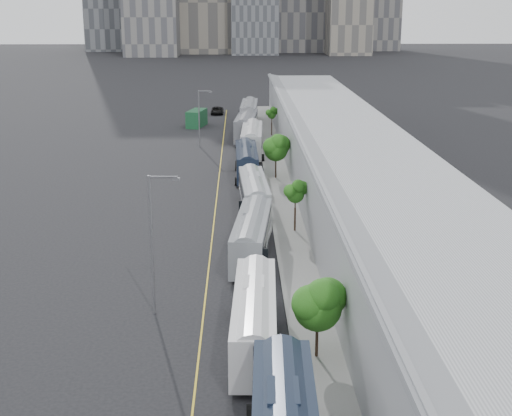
{
  "coord_description": "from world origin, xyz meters",
  "views": [
    {
      "loc": [
        0.95,
        -6.51,
        19.76
      ],
      "look_at": [
        2.38,
        52.78,
        3.0
      ],
      "focal_mm": 50.0,
      "sensor_mm": 36.0,
      "label": 1
    }
  ],
  "objects_px": {
    "bus_5": "(247,164)",
    "shipping_container": "(197,118)",
    "bus_6": "(252,142)",
    "bus_3": "(252,240)",
    "street_lamp_far": "(200,114)",
    "bus_2": "(255,323)",
    "bus_4": "(254,197)",
    "street_lamp_near": "(154,236)",
    "bus_8": "(249,114)",
    "bus_7": "(246,128)",
    "suv": "(217,111)"
  },
  "relations": [
    {
      "from": "bus_5",
      "to": "shipping_container",
      "type": "height_order",
      "value": "bus_5"
    },
    {
      "from": "shipping_container",
      "to": "bus_6",
      "type": "bearing_deg",
      "value": -57.01
    },
    {
      "from": "bus_3",
      "to": "street_lamp_far",
      "type": "height_order",
      "value": "street_lamp_far"
    },
    {
      "from": "bus_5",
      "to": "street_lamp_far",
      "type": "height_order",
      "value": "street_lamp_far"
    },
    {
      "from": "bus_2",
      "to": "bus_5",
      "type": "height_order",
      "value": "same"
    },
    {
      "from": "bus_4",
      "to": "street_lamp_near",
      "type": "height_order",
      "value": "street_lamp_near"
    },
    {
      "from": "bus_6",
      "to": "bus_4",
      "type": "bearing_deg",
      "value": -88.5
    },
    {
      "from": "bus_8",
      "to": "street_lamp_near",
      "type": "relative_size",
      "value": 1.44
    },
    {
      "from": "bus_7",
      "to": "street_lamp_far",
      "type": "relative_size",
      "value": 1.71
    },
    {
      "from": "bus_3",
      "to": "bus_5",
      "type": "height_order",
      "value": "bus_3"
    },
    {
      "from": "shipping_container",
      "to": "bus_8",
      "type": "bearing_deg",
      "value": 30.26
    },
    {
      "from": "bus_4",
      "to": "bus_7",
      "type": "relative_size",
      "value": 0.88
    },
    {
      "from": "bus_2",
      "to": "street_lamp_near",
      "type": "bearing_deg",
      "value": 144.44
    },
    {
      "from": "bus_7",
      "to": "suv",
      "type": "distance_m",
      "value": 27.34
    },
    {
      "from": "street_lamp_far",
      "to": "shipping_container",
      "type": "distance_m",
      "value": 18.68
    },
    {
      "from": "bus_5",
      "to": "street_lamp_near",
      "type": "bearing_deg",
      "value": -99.85
    },
    {
      "from": "bus_5",
      "to": "bus_7",
      "type": "height_order",
      "value": "bus_7"
    },
    {
      "from": "bus_5",
      "to": "street_lamp_far",
      "type": "distance_m",
      "value": 20.67
    },
    {
      "from": "bus_7",
      "to": "bus_3",
      "type": "bearing_deg",
      "value": -85.31
    },
    {
      "from": "bus_5",
      "to": "suv",
      "type": "distance_m",
      "value": 52.5
    },
    {
      "from": "bus_7",
      "to": "shipping_container",
      "type": "height_order",
      "value": "bus_7"
    },
    {
      "from": "bus_2",
      "to": "shipping_container",
      "type": "bearing_deg",
      "value": 97.9
    },
    {
      "from": "bus_5",
      "to": "bus_8",
      "type": "bearing_deg",
      "value": 88.03
    },
    {
      "from": "bus_7",
      "to": "street_lamp_near",
      "type": "xyz_separation_m",
      "value": [
        -6.68,
        -65.28,
        3.73
      ]
    },
    {
      "from": "bus_8",
      "to": "street_lamp_near",
      "type": "bearing_deg",
      "value": -92.51
    },
    {
      "from": "street_lamp_near",
      "to": "suv",
      "type": "height_order",
      "value": "street_lamp_near"
    },
    {
      "from": "bus_5",
      "to": "bus_6",
      "type": "distance_m",
      "value": 13.42
    },
    {
      "from": "street_lamp_near",
      "to": "street_lamp_far",
      "type": "bearing_deg",
      "value": 90.04
    },
    {
      "from": "bus_8",
      "to": "shipping_container",
      "type": "distance_m",
      "value": 9.49
    },
    {
      "from": "bus_6",
      "to": "bus_8",
      "type": "distance_m",
      "value": 27.14
    },
    {
      "from": "bus_4",
      "to": "bus_7",
      "type": "xyz_separation_m",
      "value": [
        -0.31,
        40.82,
        0.19
      ]
    },
    {
      "from": "bus_3",
      "to": "bus_7",
      "type": "bearing_deg",
      "value": 95.63
    },
    {
      "from": "bus_2",
      "to": "bus_7",
      "type": "xyz_separation_m",
      "value": [
        0.27,
        70.27,
        0.16
      ]
    },
    {
      "from": "bus_5",
      "to": "street_lamp_far",
      "type": "xyz_separation_m",
      "value": [
        -6.48,
        19.36,
        3.24
      ]
    },
    {
      "from": "bus_3",
      "to": "bus_4",
      "type": "bearing_deg",
      "value": 93.93
    },
    {
      "from": "street_lamp_far",
      "to": "bus_7",
      "type": "bearing_deg",
      "value": 42.11
    },
    {
      "from": "bus_2",
      "to": "suv",
      "type": "relative_size",
      "value": 2.51
    },
    {
      "from": "bus_5",
      "to": "bus_4",
      "type": "bearing_deg",
      "value": -88.61
    },
    {
      "from": "bus_8",
      "to": "shipping_container",
      "type": "xyz_separation_m",
      "value": [
        -9.04,
        -2.88,
        -0.26
      ]
    },
    {
      "from": "bus_6",
      "to": "street_lamp_near",
      "type": "height_order",
      "value": "street_lamp_near"
    },
    {
      "from": "bus_2",
      "to": "street_lamp_far",
      "type": "distance_m",
      "value": 64.59
    },
    {
      "from": "suv",
      "to": "bus_4",
      "type": "bearing_deg",
      "value": -84.88
    },
    {
      "from": "bus_4",
      "to": "bus_3",
      "type": "bearing_deg",
      "value": -94.35
    },
    {
      "from": "bus_8",
      "to": "street_lamp_far",
      "type": "relative_size",
      "value": 1.67
    },
    {
      "from": "bus_3",
      "to": "street_lamp_far",
      "type": "xyz_separation_m",
      "value": [
        -6.6,
        48.35,
        3.23
      ]
    },
    {
      "from": "bus_8",
      "to": "shipping_container",
      "type": "height_order",
      "value": "bus_8"
    },
    {
      "from": "shipping_container",
      "to": "suv",
      "type": "relative_size",
      "value": 1.2
    },
    {
      "from": "bus_3",
      "to": "suv",
      "type": "height_order",
      "value": "bus_3"
    },
    {
      "from": "bus_3",
      "to": "bus_7",
      "type": "distance_m",
      "value": 54.43
    },
    {
      "from": "street_lamp_near",
      "to": "suv",
      "type": "relative_size",
      "value": 1.89
    }
  ]
}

